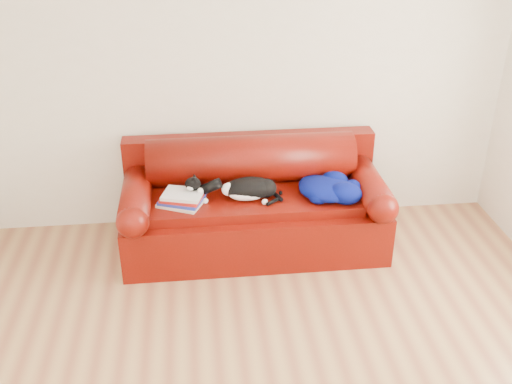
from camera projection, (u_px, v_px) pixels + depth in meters
ground at (271, 376)px, 3.73m from camera, size 4.50×4.50×0.00m
room_shell at (299, 123)px, 2.97m from camera, size 4.52×4.02×2.61m
sofa_base at (254, 221)px, 4.93m from camera, size 2.10×0.90×0.50m
sofa_back at (251, 175)px, 5.00m from camera, size 2.10×1.01×0.88m
book_stack at (182, 199)px, 4.62m from camera, size 0.39×0.36×0.10m
cat at (249, 189)px, 4.68m from camera, size 0.59×0.27×0.21m
blanket at (329, 188)px, 4.73m from camera, size 0.56×0.56×0.16m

